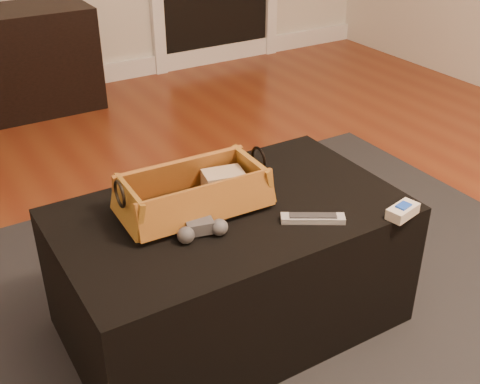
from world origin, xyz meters
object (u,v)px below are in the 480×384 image
wicker_basket (194,195)px  game_controller (201,229)px  tv_remote (190,206)px  cream_gadget (403,211)px  silver_remote (313,218)px  ottoman (231,267)px

wicker_basket → game_controller: wicker_basket is taller
game_controller → wicker_basket: bearing=70.7°
tv_remote → cream_gadget: 0.60m
wicker_basket → silver_remote: bearing=-41.5°
tv_remote → silver_remote: size_ratio=1.31×
ottoman → silver_remote: (0.16, -0.18, 0.22)m
wicker_basket → tv_remote: bearing=-145.2°
silver_remote → wicker_basket: bearing=138.5°
tv_remote → silver_remote: 0.35m
tv_remote → cream_gadget: tv_remote is taller
ottoman → tv_remote: 0.27m
ottoman → cream_gadget: 0.54m
ottoman → wicker_basket: 0.28m
wicker_basket → ottoman: bearing=-28.3°
wicker_basket → silver_remote: wicker_basket is taller
tv_remote → cream_gadget: bearing=-36.1°
tv_remote → silver_remote: tv_remote is taller
game_controller → silver_remote: bearing=-17.3°
game_controller → silver_remote: size_ratio=0.85×
ottoman → game_controller: game_controller is taller
ottoman → game_controller: (-0.14, -0.08, 0.23)m
tv_remote → game_controller: game_controller is taller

